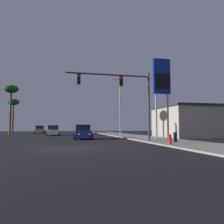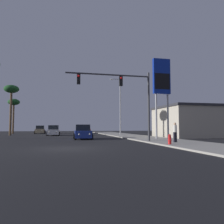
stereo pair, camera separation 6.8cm
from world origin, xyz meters
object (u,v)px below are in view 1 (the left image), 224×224
Objects in this scene: street_lamp at (119,103)px; palm_tree_mid at (11,92)px; car_red at (85,130)px; car_tan at (40,130)px; car_blue at (83,132)px; fire_hydrant at (170,139)px; palm_tree_far at (13,104)px; pedestrian_on_sidewalk at (175,131)px; gas_station_sign at (162,81)px; traffic_light_mast at (126,91)px; car_white at (53,131)px.

street_lamp is 1.07× the size of palm_tree_mid.
palm_tree_mid is (-13.42, -9.90, 6.51)m from car_red.
car_blue is at bearing 104.88° from car_tan.
palm_tree_mid is (-17.17, 5.58, 2.16)m from street_lamp.
palm_tree_far reaches higher than fire_hydrant.
street_lamp is 16.72m from pedestrian_on_sidewalk.
car_tan reaches higher than fire_hydrant.
palm_tree_mid is (-19.31, 16.29, 0.66)m from gas_station_sign.
palm_tree_mid is at bearing 126.11° from traffic_light_mast.
car_red is at bearing -94.78° from car_blue.
palm_tree_mid is (-14.16, 19.41, 2.52)m from traffic_light_mast.
traffic_light_mast is (3.40, -6.24, 4.00)m from car_blue.
traffic_light_mast reaches higher than car_tan.
traffic_light_mast is 5.75m from pedestrian_on_sidewalk.
car_white is (3.21, -11.00, 0.00)m from car_tan.
street_lamp is (3.01, 13.83, 0.36)m from traffic_light_mast.
car_red is at bearing 102.68° from gas_station_sign.
palm_tree_far is 0.87× the size of palm_tree_mid.
car_tan and car_white have the same top height.
palm_tree_far is (-20.98, 26.29, -0.34)m from gas_station_sign.
fire_hydrant is (12.57, -33.33, -0.27)m from car_tan.
car_white is 0.59× the size of palm_tree_far.
gas_station_sign is (8.56, -3.12, 5.86)m from car_blue.
car_red is at bearing -119.35° from car_white.
fire_hydrant is 38.66m from palm_tree_far.
car_red is 0.60× the size of palm_tree_far.
gas_station_sign reaches higher than car_tan.
car_blue and car_tan have the same top height.
gas_station_sign reaches higher than car_red.
traffic_light_mast is (10.39, -29.02, 4.00)m from car_tan.
car_red is 0.48× the size of gas_station_sign.
car_white is at bearing -70.39° from car_blue.
car_blue is 0.48× the size of street_lamp.
palm_tree_far is (-18.00, 33.72, 5.79)m from fire_hydrant.
traffic_light_mast is 1.09× the size of palm_tree_far.
traffic_light_mast is at bearing 93.28° from car_red.
palm_tree_mid is at bearing -48.96° from car_blue.
gas_station_sign reaches higher than palm_tree_far.
gas_station_sign reaches higher than pedestrian_on_sidewalk.
street_lamp reaches higher than traffic_light_mast.
palm_tree_far is (-15.83, 29.41, 1.52)m from traffic_light_mast.
car_blue is 1.00× the size of car_red.
car_tan is at bearing -73.40° from car_white.
car_white is 0.51× the size of palm_tree_mid.
car_tan is 7.75m from palm_tree_far.
palm_tree_mid is (1.67, -10.00, 1.00)m from palm_tree_far.
car_tan is 31.08m from traffic_light_mast.
palm_tree_mid is at bearing -80.53° from palm_tree_far.
gas_station_sign is (5.89, -26.19, 5.86)m from car_red.
fire_hydrant is at bearing -127.99° from pedestrian_on_sidewalk.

